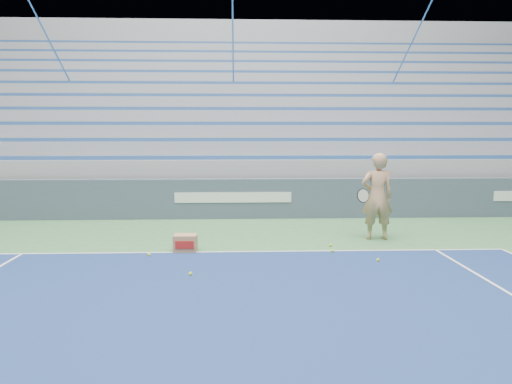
# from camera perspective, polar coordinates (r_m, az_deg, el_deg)

# --- Properties ---
(sponsor_barrier) EXTENTS (30.00, 0.32, 1.10)m
(sponsor_barrier) POSITION_cam_1_polar(r_m,az_deg,el_deg) (13.84, -2.61, -0.75)
(sponsor_barrier) COLOR #3E4B5F
(sponsor_barrier) RESTS_ON ground
(bleachers) EXTENTS (31.00, 9.15, 7.30)m
(bleachers) POSITION_cam_1_polar(r_m,az_deg,el_deg) (19.43, -2.56, 6.78)
(bleachers) COLOR #92959A
(bleachers) RESTS_ON ground
(tennis_player) EXTENTS (0.96, 0.85, 1.93)m
(tennis_player) POSITION_cam_1_polar(r_m,az_deg,el_deg) (11.36, 13.65, -0.50)
(tennis_player) COLOR tan
(tennis_player) RESTS_ON ground
(ball_box) EXTENTS (0.46, 0.36, 0.34)m
(ball_box) POSITION_cam_1_polar(r_m,az_deg,el_deg) (10.14, -8.08, -5.80)
(ball_box) COLOR #A87A51
(ball_box) RESTS_ON ground
(tennis_ball_0) EXTENTS (0.07, 0.07, 0.07)m
(tennis_ball_0) POSITION_cam_1_polar(r_m,az_deg,el_deg) (8.48, -7.52, -9.25)
(tennis_ball_0) COLOR #BFEC30
(tennis_ball_0) RESTS_ON ground
(tennis_ball_1) EXTENTS (0.07, 0.07, 0.07)m
(tennis_ball_1) POSITION_cam_1_polar(r_m,az_deg,el_deg) (9.56, 13.77, -7.55)
(tennis_ball_1) COLOR #BFEC30
(tennis_ball_1) RESTS_ON ground
(tennis_ball_2) EXTENTS (0.07, 0.07, 0.07)m
(tennis_ball_2) POSITION_cam_1_polar(r_m,az_deg,el_deg) (9.89, -12.13, -7.01)
(tennis_ball_2) COLOR #BFEC30
(tennis_ball_2) RESTS_ON ground
(tennis_ball_3) EXTENTS (0.07, 0.07, 0.07)m
(tennis_ball_3) POSITION_cam_1_polar(r_m,az_deg,el_deg) (10.59, 8.50, -6.02)
(tennis_ball_3) COLOR #BFEC30
(tennis_ball_3) RESTS_ON ground
(tennis_ball_4) EXTENTS (0.07, 0.07, 0.07)m
(tennis_ball_4) POSITION_cam_1_polar(r_m,az_deg,el_deg) (10.09, 8.74, -6.67)
(tennis_ball_4) COLOR #BFEC30
(tennis_ball_4) RESTS_ON ground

